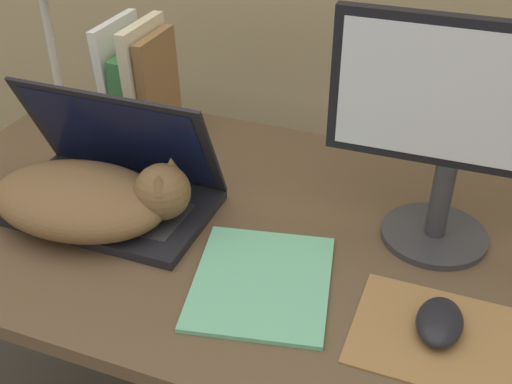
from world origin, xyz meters
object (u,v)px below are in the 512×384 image
(cat, at_px, (89,199))
(desk_lamp, at_px, (50,11))
(laptop, at_px, (111,184))
(computer_mouse, at_px, (440,322))
(book_row, at_px, (140,82))
(notepad, at_px, (262,282))
(external_monitor, at_px, (455,124))

(cat, relative_size, desk_lamp, 1.10)
(laptop, relative_size, computer_mouse, 3.70)
(cat, bearing_deg, book_row, 104.78)
(cat, height_order, book_row, book_row)
(cat, bearing_deg, computer_mouse, -4.24)
(desk_lamp, bearing_deg, book_row, 16.43)
(cat, xyz_separation_m, desk_lamp, (-0.27, 0.32, 0.21))
(laptop, bearing_deg, notepad, -17.80)
(laptop, distance_m, notepad, 0.36)
(cat, xyz_separation_m, notepad, (0.35, -0.04, -0.05))
(laptop, height_order, cat, laptop)
(computer_mouse, xyz_separation_m, desk_lamp, (-0.90, 0.36, 0.25))
(computer_mouse, bearing_deg, notepad, 179.21)
(laptop, bearing_deg, external_monitor, 10.92)
(external_monitor, xyz_separation_m, desk_lamp, (-0.86, 0.13, 0.04))
(laptop, height_order, book_row, book_row)
(cat, relative_size, book_row, 1.77)
(laptop, distance_m, book_row, 0.32)
(book_row, bearing_deg, desk_lamp, -163.57)
(computer_mouse, distance_m, notepad, 0.28)
(book_row, height_order, desk_lamp, desk_lamp)
(laptop, xyz_separation_m, desk_lamp, (-0.27, 0.25, 0.22))
(computer_mouse, bearing_deg, book_row, 150.38)
(desk_lamp, bearing_deg, cat, -49.73)
(laptop, relative_size, external_monitor, 0.95)
(external_monitor, xyz_separation_m, computer_mouse, (0.04, -0.23, -0.21))
(external_monitor, bearing_deg, desk_lamp, 171.09)
(computer_mouse, relative_size, desk_lamp, 0.26)
(external_monitor, height_order, book_row, external_monitor)
(external_monitor, distance_m, book_row, 0.72)
(notepad, bearing_deg, laptop, 162.20)
(external_monitor, relative_size, notepad, 1.38)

